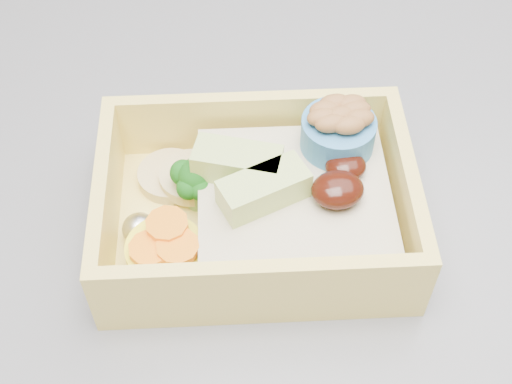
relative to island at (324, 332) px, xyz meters
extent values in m
cube|color=brown|center=(0.00, 0.00, -0.02)|extent=(1.20, 0.80, 0.88)
cube|color=#38393E|center=(0.00, 0.00, 0.44)|extent=(1.24, 0.84, 0.04)
cube|color=#EFD462|center=(-0.12, -0.15, 0.46)|extent=(0.21, 0.16, 0.01)
cube|color=#EFD462|center=(-0.11, -0.08, 0.49)|extent=(0.19, 0.03, 0.05)
cube|color=#EFD462|center=(-0.13, -0.21, 0.49)|extent=(0.19, 0.03, 0.05)
cube|color=#EFD462|center=(-0.03, -0.16, 0.49)|extent=(0.03, 0.12, 0.05)
cube|color=#EFD462|center=(-0.21, -0.13, 0.49)|extent=(0.03, 0.12, 0.05)
cube|color=tan|center=(-0.09, -0.15, 0.48)|extent=(0.13, 0.12, 0.03)
ellipsoid|color=black|center=(-0.07, -0.16, 0.51)|extent=(0.04, 0.03, 0.02)
ellipsoid|color=black|center=(-0.06, -0.14, 0.50)|extent=(0.03, 0.03, 0.01)
cube|color=#B3CE6B|center=(-0.11, -0.15, 0.51)|extent=(0.06, 0.04, 0.02)
cube|color=#B3CE6B|center=(-0.13, -0.13, 0.51)|extent=(0.06, 0.04, 0.02)
cylinder|color=#6F944F|center=(-0.15, -0.13, 0.48)|extent=(0.01, 0.01, 0.02)
sphere|color=#145713|center=(-0.15, -0.13, 0.49)|extent=(0.02, 0.02, 0.02)
sphere|color=#145713|center=(-0.14, -0.12, 0.49)|extent=(0.02, 0.02, 0.02)
sphere|color=#145713|center=(-0.16, -0.12, 0.49)|extent=(0.02, 0.02, 0.02)
sphere|color=#145713|center=(-0.15, -0.13, 0.49)|extent=(0.02, 0.02, 0.02)
sphere|color=#145713|center=(-0.16, -0.13, 0.49)|extent=(0.02, 0.02, 0.02)
sphere|color=#145713|center=(-0.15, -0.12, 0.49)|extent=(0.02, 0.02, 0.02)
cylinder|color=yellow|center=(-0.18, -0.17, 0.48)|extent=(0.05, 0.05, 0.02)
cylinder|color=orange|center=(-0.18, -0.17, 0.49)|extent=(0.03, 0.03, 0.00)
cylinder|color=orange|center=(-0.19, -0.17, 0.49)|extent=(0.03, 0.03, 0.00)
cylinder|color=orange|center=(-0.17, -0.18, 0.49)|extent=(0.03, 0.03, 0.00)
cylinder|color=orange|center=(-0.17, -0.16, 0.50)|extent=(0.03, 0.03, 0.00)
cylinder|color=tan|center=(-0.17, -0.10, 0.47)|extent=(0.04, 0.04, 0.01)
cylinder|color=tan|center=(-0.15, -0.11, 0.48)|extent=(0.04, 0.04, 0.01)
ellipsoid|color=silver|center=(-0.13, -0.10, 0.48)|extent=(0.02, 0.02, 0.02)
ellipsoid|color=silver|center=(-0.19, -0.15, 0.48)|extent=(0.02, 0.02, 0.02)
cylinder|color=teal|center=(-0.06, -0.12, 0.51)|extent=(0.05, 0.05, 0.02)
ellipsoid|color=brown|center=(-0.06, -0.12, 0.52)|extent=(0.02, 0.02, 0.01)
ellipsoid|color=brown|center=(-0.05, -0.11, 0.52)|extent=(0.02, 0.02, 0.01)
ellipsoid|color=brown|center=(-0.07, -0.11, 0.52)|extent=(0.02, 0.02, 0.01)
ellipsoid|color=brown|center=(-0.06, -0.13, 0.52)|extent=(0.02, 0.02, 0.01)
ellipsoid|color=brown|center=(-0.07, -0.12, 0.52)|extent=(0.02, 0.02, 0.01)
ellipsoid|color=brown|center=(-0.05, -0.12, 0.52)|extent=(0.02, 0.02, 0.01)
ellipsoid|color=brown|center=(-0.06, -0.11, 0.52)|extent=(0.02, 0.02, 0.01)
ellipsoid|color=brown|center=(-0.05, -0.11, 0.52)|extent=(0.02, 0.02, 0.01)
ellipsoid|color=brown|center=(-0.07, -0.12, 0.52)|extent=(0.02, 0.02, 0.01)
camera|label=1|loc=(-0.17, -0.41, 0.84)|focal=50.00mm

